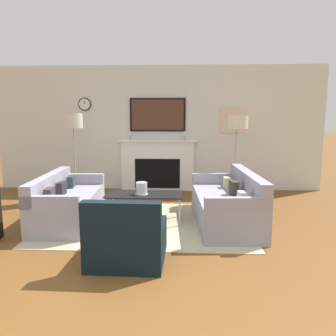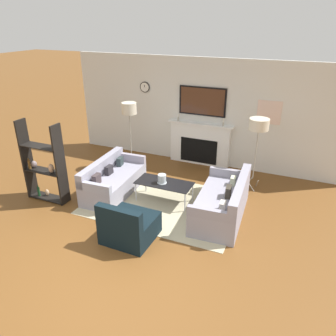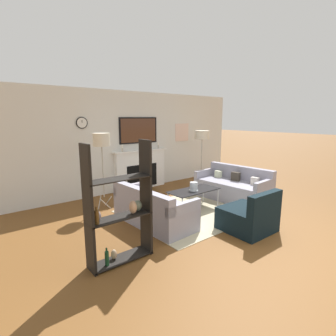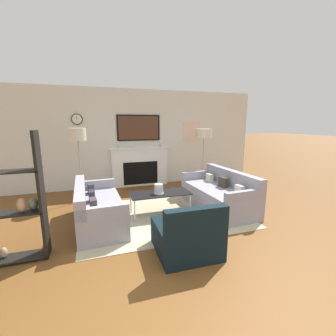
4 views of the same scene
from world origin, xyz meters
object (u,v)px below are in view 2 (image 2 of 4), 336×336
(armchair, at_px, (129,226))
(floor_lamp_left, at_px, (129,109))
(couch_left, at_px, (113,181))
(coffee_table, at_px, (164,184))
(couch_right, at_px, (223,203))
(hurricane_candle, at_px, (162,179))
(shelf_unit, at_px, (44,166))
(floor_lamp_right, at_px, (259,125))

(armchair, height_order, floor_lamp_left, floor_lamp_left)
(couch_left, distance_m, armchair, 1.77)
(coffee_table, bearing_deg, armchair, -91.11)
(couch_right, height_order, hurricane_candle, couch_right)
(hurricane_candle, distance_m, shelf_unit, 2.44)
(floor_lamp_left, bearing_deg, couch_left, -77.17)
(couch_right, height_order, armchair, couch_right)
(couch_left, distance_m, couch_right, 2.47)
(shelf_unit, bearing_deg, floor_lamp_left, 70.14)
(hurricane_candle, relative_size, floor_lamp_right, 0.12)
(armchair, bearing_deg, couch_right, 45.88)
(coffee_table, bearing_deg, couch_left, -175.43)
(couch_left, xyz_separation_m, coffee_table, (1.19, 0.10, 0.13))
(couch_right, height_order, floor_lamp_right, floor_lamp_right)
(hurricane_candle, xyz_separation_m, floor_lamp_right, (1.63, 1.34, 0.97))
(coffee_table, relative_size, floor_lamp_left, 0.70)
(couch_right, relative_size, armchair, 2.17)
(couch_right, distance_m, coffee_table, 1.28)
(couch_right, bearing_deg, couch_left, -179.89)
(floor_lamp_right, bearing_deg, coffee_table, -140.47)
(couch_right, distance_m, hurricane_candle, 1.33)
(armchair, xyz_separation_m, floor_lamp_left, (-1.49, 2.75, 1.26))
(floor_lamp_right, height_order, shelf_unit, shelf_unit)
(coffee_table, xyz_separation_m, hurricane_candle, (-0.04, -0.03, 0.11))
(floor_lamp_left, bearing_deg, floor_lamp_right, -0.00)
(couch_right, relative_size, hurricane_candle, 9.31)
(armchair, height_order, hurricane_candle, armchair)
(armchair, bearing_deg, floor_lamp_left, 118.38)
(couch_right, xyz_separation_m, floor_lamp_right, (0.32, 1.40, 1.20))
(couch_left, xyz_separation_m, floor_lamp_right, (2.78, 1.41, 1.21))
(hurricane_candle, xyz_separation_m, shelf_unit, (-2.27, -0.85, 0.25))
(coffee_table, xyz_separation_m, floor_lamp_right, (1.59, 1.31, 1.08))
(armchair, distance_m, floor_lamp_left, 3.37)
(floor_lamp_left, height_order, shelf_unit, shelf_unit)
(floor_lamp_right, bearing_deg, couch_right, -102.72)
(floor_lamp_left, height_order, floor_lamp_right, floor_lamp_left)
(coffee_table, bearing_deg, shelf_unit, -159.09)
(floor_lamp_right, xyz_separation_m, shelf_unit, (-3.90, -2.20, -0.72))
(couch_left, height_order, floor_lamp_left, floor_lamp_left)
(floor_lamp_left, bearing_deg, coffee_table, -40.98)
(floor_lamp_right, bearing_deg, hurricane_candle, -140.53)
(floor_lamp_left, xyz_separation_m, floor_lamp_right, (3.11, -0.00, -0.02))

